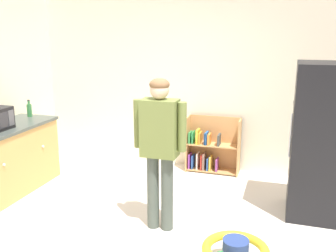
{
  "coord_description": "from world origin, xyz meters",
  "views": [
    {
      "loc": [
        1.28,
        -3.37,
        2.13
      ],
      "look_at": [
        0.0,
        0.68,
        1.05
      ],
      "focal_mm": 40.9,
      "sensor_mm": 36.0,
      "label": 1
    }
  ],
  "objects": [
    {
      "name": "orange_cup",
      "position": [
        -2.27,
        0.68,
        0.95
      ],
      "size": [
        0.08,
        0.08,
        0.09
      ],
      "primitive_type": "cylinder",
      "color": "orange",
      "rests_on": "kitchen_counter"
    },
    {
      "name": "ground_plane",
      "position": [
        0.0,
        0.0,
        0.0
      ],
      "size": [
        12.0,
        12.0,
        0.0
      ],
      "primitive_type": "plane",
      "color": "silver",
      "rests_on": "ground"
    },
    {
      "name": "standing_person",
      "position": [
        0.05,
        0.25,
        0.99
      ],
      "size": [
        0.57,
        0.22,
        1.65
      ],
      "color": "#4A544C",
      "rests_on": "ground"
    },
    {
      "name": "green_glass_bottle",
      "position": [
        -2.26,
        1.18,
        1.0
      ],
      "size": [
        0.07,
        0.07,
        0.25
      ],
      "color": "#33753D",
      "rests_on": "kitchen_counter"
    },
    {
      "name": "refrigerator",
      "position": [
        1.71,
        1.11,
        0.89
      ],
      "size": [
        0.73,
        0.68,
        1.78
      ],
      "color": "black",
      "rests_on": "ground"
    },
    {
      "name": "back_wall",
      "position": [
        0.0,
        2.33,
        1.35
      ],
      "size": [
        5.2,
        0.06,
        2.7
      ],
      "primitive_type": "cube",
      "color": "beige",
      "rests_on": "ground"
    },
    {
      "name": "bookshelf",
      "position": [
        0.22,
        2.14,
        0.37
      ],
      "size": [
        0.8,
        0.28,
        0.85
      ],
      "color": "tan",
      "rests_on": "ground"
    }
  ]
}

